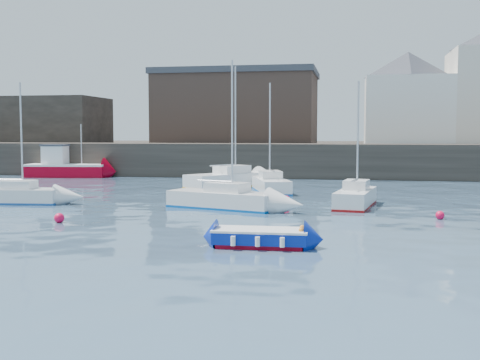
% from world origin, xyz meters
% --- Properties ---
extents(water, '(220.00, 220.00, 0.00)m').
position_xyz_m(water, '(0.00, 0.00, 0.00)').
color(water, '#2D4760').
rests_on(water, ground).
extents(quay_wall, '(90.00, 5.00, 3.00)m').
position_xyz_m(quay_wall, '(0.00, 35.00, 1.50)').
color(quay_wall, '#28231E').
rests_on(quay_wall, ground).
extents(land_strip, '(90.00, 32.00, 2.80)m').
position_xyz_m(land_strip, '(0.00, 53.00, 1.40)').
color(land_strip, '#28231E').
rests_on(land_strip, ground).
extents(bldg_east_d, '(11.14, 11.14, 8.95)m').
position_xyz_m(bldg_east_d, '(11.00, 41.50, 7.36)').
color(bldg_east_d, white).
rests_on(bldg_east_d, land_strip).
extents(warehouse, '(16.40, 10.40, 7.60)m').
position_xyz_m(warehouse, '(-6.00, 43.00, 6.62)').
color(warehouse, '#3D2D26').
rests_on(warehouse, land_strip).
extents(bldg_west, '(14.00, 8.00, 5.00)m').
position_xyz_m(bldg_west, '(-28.00, 42.00, 5.30)').
color(bldg_west, '#353028').
rests_on(bldg_west, land_strip).
extents(blue_dinghy, '(3.35, 1.80, 0.63)m').
position_xyz_m(blue_dinghy, '(2.66, 1.57, 0.35)').
color(blue_dinghy, '#9C0015').
rests_on(blue_dinghy, ground).
extents(fishing_boat, '(7.45, 3.56, 4.75)m').
position_xyz_m(fishing_boat, '(-19.76, 31.47, 0.92)').
color(fishing_boat, '#9C0015').
rests_on(fishing_boat, ground).
extents(sailboat_a, '(5.33, 2.13, 6.77)m').
position_xyz_m(sailboat_a, '(-12.87, 11.80, 0.48)').
color(sailboat_a, silver).
rests_on(sailboat_a, ground).
extents(sailboat_b, '(6.28, 3.75, 7.70)m').
position_xyz_m(sailboat_b, '(-0.86, 11.76, 0.50)').
color(sailboat_b, silver).
rests_on(sailboat_b, ground).
extents(sailboat_c, '(2.42, 5.33, 6.76)m').
position_xyz_m(sailboat_c, '(6.00, 13.88, 0.52)').
color(sailboat_c, silver).
rests_on(sailboat_c, ground).
extents(sailboat_f, '(3.41, 5.92, 7.33)m').
position_xyz_m(sailboat_f, '(0.45, 20.98, 0.52)').
color(sailboat_f, silver).
rests_on(sailboat_f, ground).
extents(sailboat_h, '(5.87, 6.80, 8.82)m').
position_xyz_m(sailboat_h, '(-3.05, 24.03, 0.57)').
color(sailboat_h, silver).
rests_on(sailboat_h, ground).
extents(buoy_near, '(0.45, 0.45, 0.45)m').
position_xyz_m(buoy_near, '(-6.97, 5.55, 0.00)').
color(buoy_near, red).
rests_on(buoy_near, ground).
extents(buoy_mid, '(0.41, 0.41, 0.41)m').
position_xyz_m(buoy_mid, '(9.81, 9.73, 0.00)').
color(buoy_mid, red).
rests_on(buoy_mid, ground).
extents(buoy_far, '(0.44, 0.44, 0.44)m').
position_xyz_m(buoy_far, '(2.14, 14.92, 0.00)').
color(buoy_far, red).
rests_on(buoy_far, ground).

